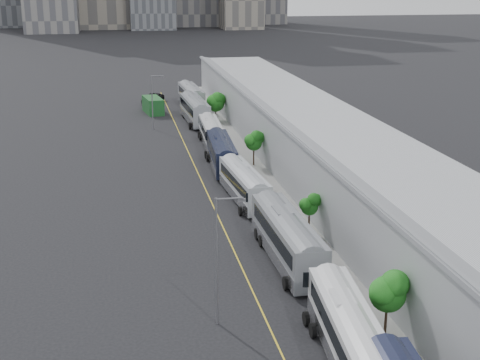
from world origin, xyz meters
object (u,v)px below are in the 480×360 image
object	(u,v)px
bus_8	(191,98)
street_lamp_far	(153,98)
bus_3	(287,242)
bus_5	(221,155)
shipping_container	(153,105)
bus_4	(244,187)
bus_2	(349,339)
bus_7	(195,112)
street_lamp_near	(219,253)
bus_6	(211,134)
suv	(153,98)

from	to	relation	value
bus_8	street_lamp_far	size ratio (longest dim) A/B	1.64
bus_3	street_lamp_far	size ratio (longest dim) A/B	1.67
bus_5	street_lamp_far	distance (m)	24.75
bus_3	shipping_container	size ratio (longest dim) A/B	2.13
bus_4	street_lamp_far	world-z (taller)	street_lamp_far
bus_2	shipping_container	bearing A→B (deg)	100.01
bus_5	bus_7	distance (m)	27.49
bus_4	street_lamp_far	distance (m)	37.47
bus_7	shipping_container	xyz separation A→B (m)	(-6.18, 9.05, -0.37)
bus_5	street_lamp_far	world-z (taller)	street_lamp_far
bus_2	bus_8	distance (m)	85.63
bus_8	bus_4	bearing A→B (deg)	-93.90
bus_7	street_lamp_near	world-z (taller)	street_lamp_near
bus_4	bus_5	world-z (taller)	bus_5
bus_4	bus_7	distance (m)	40.55
street_lamp_far	shipping_container	xyz separation A→B (m)	(0.63, 12.93, -3.50)
bus_2	bus_6	size ratio (longest dim) A/B	1.08
bus_8	suv	distance (m)	8.66
shipping_container	street_lamp_near	bearing A→B (deg)	-98.60
bus_6	bus_2	bearing A→B (deg)	-87.47
bus_5	bus_6	xyz separation A→B (m)	(0.53, 11.98, -0.10)
bus_3	street_lamp_far	world-z (taller)	street_lamp_far
bus_4	street_lamp_near	xyz separation A→B (m)	(-6.64, -25.30, 3.69)
bus_8	street_lamp_far	world-z (taller)	street_lamp_far
street_lamp_near	street_lamp_far	xyz separation A→B (m)	(-0.35, 61.96, -0.35)
bus_6	shipping_container	world-z (taller)	bus_6
bus_6	street_lamp_far	world-z (taller)	street_lamp_far
bus_7	street_lamp_far	world-z (taller)	street_lamp_far
bus_5	bus_6	world-z (taller)	bus_5
bus_2	suv	world-z (taller)	bus_2
bus_3	street_lamp_near	world-z (taller)	street_lamp_near
bus_3	bus_5	size ratio (longest dim) A/B	1.08
bus_8	shipping_container	xyz separation A→B (m)	(-7.20, -4.51, -0.31)
bus_4	bus_5	size ratio (longest dim) A/B	0.97
bus_6	suv	size ratio (longest dim) A/B	1.97
bus_8	street_lamp_far	bearing A→B (deg)	-117.20
street_lamp_far	bus_8	bearing A→B (deg)	65.80
bus_2	shipping_container	world-z (taller)	bus_2
bus_5	street_lamp_near	size ratio (longest dim) A/B	1.43
street_lamp_near	suv	distance (m)	85.00
bus_2	bus_8	xyz separation A→B (m)	(0.51, 85.63, 0.09)
bus_2	suv	bearing A→B (deg)	99.15
bus_6	bus_7	bearing A→B (deg)	94.00
bus_6	street_lamp_near	world-z (taller)	street_lamp_near
bus_2	suv	distance (m)	91.32
bus_3	bus_8	distance (m)	70.25
bus_4	bus_6	world-z (taller)	bus_4
bus_2	bus_5	distance (m)	44.60
street_lamp_near	bus_3	bearing A→B (deg)	52.21
bus_3	bus_6	world-z (taller)	bus_3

